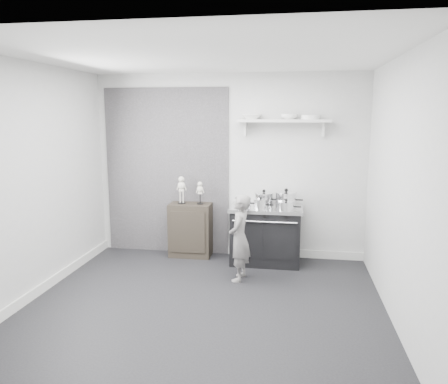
{
  "coord_description": "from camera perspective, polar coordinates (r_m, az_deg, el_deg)",
  "views": [
    {
      "loc": [
        0.96,
        -4.57,
        2.1
      ],
      "look_at": [
        0.07,
        0.95,
        1.11
      ],
      "focal_mm": 35.0,
      "sensor_mm": 36.0,
      "label": 1
    }
  ],
  "objects": [
    {
      "name": "skeleton_torso",
      "position": [
        6.43,
        -3.15,
        0.11
      ],
      "size": [
        0.11,
        0.07,
        0.38
      ],
      "primitive_type": null,
      "color": "beige",
      "rests_on": "side_cabinet"
    },
    {
      "name": "pot_front_left",
      "position": [
        6.1,
        2.62,
        -1.36
      ],
      "size": [
        0.28,
        0.19,
        0.18
      ],
      "color": "silver",
      "rests_on": "stove"
    },
    {
      "name": "room_shell",
      "position": [
        4.86,
        -3.33,
        4.56
      ],
      "size": [
        4.02,
        3.62,
        2.71
      ],
      "color": "#B5B5B2",
      "rests_on": "ground"
    },
    {
      "name": "pot_back_right",
      "position": [
        6.26,
        8.1,
        -0.9
      ],
      "size": [
        0.39,
        0.3,
        0.25
      ],
      "color": "silver",
      "rests_on": "stove"
    },
    {
      "name": "wall_shelf",
      "position": [
        6.25,
        7.81,
        9.1
      ],
      "size": [
        1.3,
        0.26,
        0.24
      ],
      "color": "silver",
      "rests_on": "room_shell"
    },
    {
      "name": "pot_front_right",
      "position": [
        5.98,
        8.1,
        -1.8
      ],
      "size": [
        0.32,
        0.24,
        0.16
      ],
      "color": "silver",
      "rests_on": "stove"
    },
    {
      "name": "skeleton_full",
      "position": [
        6.49,
        -5.57,
        0.54
      ],
      "size": [
        0.13,
        0.08,
        0.47
      ],
      "primitive_type": null,
      "color": "beige",
      "rests_on": "side_cabinet"
    },
    {
      "name": "child",
      "position": [
        5.58,
        2.04,
        -6.0
      ],
      "size": [
        0.31,
        0.43,
        1.12
      ],
      "primitive_type": "imported",
      "rotation": [
        0.0,
        0.0,
        -1.67
      ],
      "color": "slate",
      "rests_on": "ground"
    },
    {
      "name": "pot_back_left",
      "position": [
        6.31,
        5.23,
        -0.87
      ],
      "size": [
        0.36,
        0.27,
        0.22
      ],
      "color": "silver",
      "rests_on": "stove"
    },
    {
      "name": "plate_stack",
      "position": [
        6.25,
        11.2,
        9.57
      ],
      "size": [
        0.26,
        0.26,
        0.06
      ],
      "primitive_type": "cylinder",
      "color": "white",
      "rests_on": "wall_shelf"
    },
    {
      "name": "ground",
      "position": [
        5.13,
        -2.51,
        -14.18
      ],
      "size": [
        4.0,
        4.0,
        0.0
      ],
      "primitive_type": "plane",
      "color": "black",
      "rests_on": "ground"
    },
    {
      "name": "bowl_small",
      "position": [
        6.25,
        8.52,
        9.71
      ],
      "size": [
        0.23,
        0.23,
        0.07
      ],
      "primitive_type": "imported",
      "color": "white",
      "rests_on": "wall_shelf"
    },
    {
      "name": "side_cabinet",
      "position": [
        6.59,
        -4.38,
        -4.94
      ],
      "size": [
        0.62,
        0.36,
        0.8
      ],
      "primitive_type": "cube",
      "color": "black",
      "rests_on": "ground"
    },
    {
      "name": "stove",
      "position": [
        6.29,
        5.47,
        -5.55
      ],
      "size": [
        1.03,
        0.64,
        0.82
      ],
      "color": "black",
      "rests_on": "ground"
    },
    {
      "name": "bowl_large",
      "position": [
        6.27,
        3.62,
        9.78
      ],
      "size": [
        0.28,
        0.28,
        0.07
      ],
      "primitive_type": "imported",
      "color": "white",
      "rests_on": "wall_shelf"
    },
    {
      "name": "pot_front_center",
      "position": [
        6.02,
        4.81,
        -1.58
      ],
      "size": [
        0.27,
        0.18,
        0.17
      ],
      "color": "silver",
      "rests_on": "stove"
    }
  ]
}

